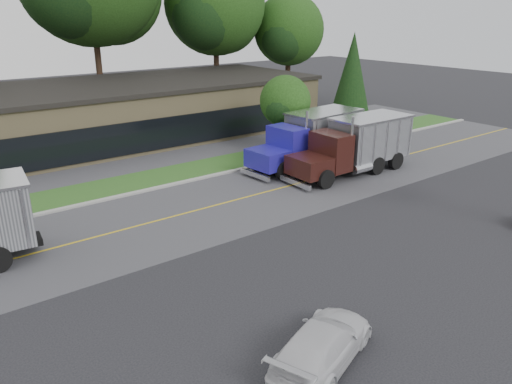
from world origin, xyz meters
TOP-DOWN VIEW (x-y plane):
  - ground at (0.00, 0.00)m, footprint 140.00×140.00m
  - road at (0.00, 9.00)m, footprint 60.00×8.00m
  - center_line at (0.00, 9.00)m, footprint 60.00×0.12m
  - curb at (0.00, 13.20)m, footprint 60.00×0.30m
  - grass_verge at (0.00, 15.00)m, footprint 60.00×3.40m
  - far_parking at (0.00, 20.00)m, footprint 60.00×7.00m
  - strip_mall at (2.00, 26.00)m, footprint 32.00×12.00m
  - tree_far_d at (16.16, 33.13)m, footprint 10.64×10.01m
  - tree_far_e at (24.12, 31.10)m, footprint 7.97×7.50m
  - evergreen_right at (20.00, 18.00)m, footprint 3.49×3.49m
  - tree_verge at (10.06, 15.05)m, footprint 3.78×3.56m
  - dump_truck_blue at (9.31, 11.52)m, footprint 8.78×3.26m
  - dump_truck_maroon at (10.36, 8.56)m, footprint 8.84×2.70m
  - rally_car at (-3.99, -3.19)m, footprint 4.64×3.13m

SIDE VIEW (x-z plane):
  - ground at x=0.00m, z-range 0.00..0.00m
  - road at x=0.00m, z-range -0.01..0.01m
  - center_line at x=0.00m, z-range 0.00..0.00m
  - curb at x=0.00m, z-range -0.06..0.06m
  - grass_verge at x=0.00m, z-range -0.01..0.01m
  - far_parking at x=0.00m, z-range -0.01..0.01m
  - rally_car at x=-3.99m, z-range 0.00..1.25m
  - dump_truck_blue at x=9.31m, z-range 0.13..3.49m
  - dump_truck_maroon at x=10.36m, z-range 0.13..3.49m
  - strip_mall at x=2.00m, z-range 0.00..4.00m
  - tree_verge at x=10.06m, z-range 0.73..6.12m
  - evergreen_right at x=20.00m, z-range 0.39..8.32m
  - tree_far_e at x=24.12m, z-range 1.57..12.94m
  - tree_far_d at x=16.16m, z-range 2.10..17.27m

